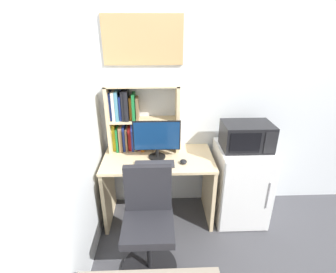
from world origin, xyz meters
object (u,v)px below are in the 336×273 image
(computer_mouse, at_px, (183,162))
(microwave, at_px, (247,136))
(desk_chair, at_px, (149,228))
(hutch_bookshelf, at_px, (133,119))
(mini_fridge, at_px, (240,183))
(monitor, at_px, (157,138))
(wall_corkboard, at_px, (143,40))
(keyboard, at_px, (155,164))

(computer_mouse, xyz_separation_m, microwave, (0.65, 0.12, 0.22))
(desk_chair, bearing_deg, hutch_bookshelf, 101.62)
(microwave, relative_size, desk_chair, 0.51)
(mini_fridge, relative_size, microwave, 1.76)
(mini_fridge, bearing_deg, microwave, 89.65)
(monitor, distance_m, mini_fridge, 1.06)
(computer_mouse, height_order, wall_corkboard, wall_corkboard)
(computer_mouse, height_order, mini_fridge, mini_fridge)
(microwave, relative_size, wall_corkboard, 0.62)
(hutch_bookshelf, xyz_separation_m, monitor, (0.25, -0.20, -0.13))
(microwave, bearing_deg, desk_chair, -147.33)
(microwave, bearing_deg, monitor, 178.92)
(monitor, distance_m, wall_corkboard, 0.96)
(computer_mouse, relative_size, microwave, 0.17)
(monitor, xyz_separation_m, microwave, (0.91, -0.02, 0.01))
(desk_chair, distance_m, wall_corkboard, 1.74)
(monitor, relative_size, wall_corkboard, 0.61)
(keyboard, bearing_deg, computer_mouse, 4.92)
(monitor, xyz_separation_m, wall_corkboard, (-0.12, 0.29, 0.91))
(monitor, distance_m, computer_mouse, 0.36)
(monitor, xyz_separation_m, computer_mouse, (0.26, -0.14, -0.20))
(mini_fridge, xyz_separation_m, desk_chair, (-0.99, -0.63, 0.00))
(microwave, xyz_separation_m, wall_corkboard, (-1.03, 0.31, 0.90))
(hutch_bookshelf, xyz_separation_m, keyboard, (0.23, -0.37, -0.34))
(hutch_bookshelf, relative_size, monitor, 1.55)
(hutch_bookshelf, bearing_deg, mini_fridge, -10.94)
(wall_corkboard, bearing_deg, desk_chair, -87.53)
(hutch_bookshelf, distance_m, microwave, 1.19)
(hutch_bookshelf, relative_size, computer_mouse, 8.98)
(mini_fridge, xyz_separation_m, microwave, (0.00, 0.00, 0.57))
(mini_fridge, height_order, microwave, microwave)
(monitor, xyz_separation_m, desk_chair, (-0.08, -0.65, -0.55))
(monitor, xyz_separation_m, mini_fridge, (0.91, -0.02, -0.55))
(hutch_bookshelf, distance_m, monitor, 0.35)
(monitor, bearing_deg, hutch_bookshelf, 141.18)
(desk_chair, bearing_deg, computer_mouse, 56.53)
(computer_mouse, relative_size, mini_fridge, 0.10)
(mini_fridge, bearing_deg, hutch_bookshelf, 169.06)
(hutch_bookshelf, relative_size, mini_fridge, 0.86)
(keyboard, distance_m, wall_corkboard, 1.21)
(mini_fridge, distance_m, desk_chair, 1.17)
(keyboard, relative_size, desk_chair, 0.40)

